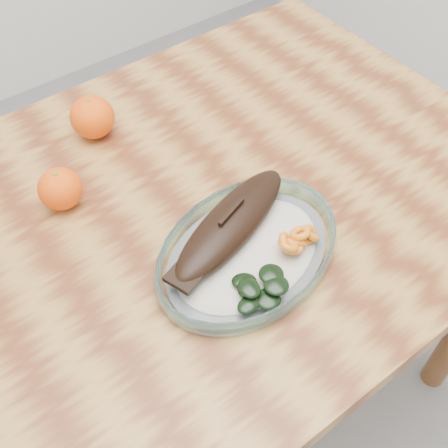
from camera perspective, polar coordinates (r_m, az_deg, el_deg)
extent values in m
plane|color=slate|center=(1.56, -2.73, -16.98)|extent=(3.00, 3.00, 0.00)
cube|color=brown|center=(0.93, -4.37, 0.60)|extent=(1.20, 0.80, 0.04)
cylinder|color=brown|center=(1.62, 5.61, 8.14)|extent=(0.06, 0.06, 0.71)
ellipsoid|color=white|center=(0.85, 2.43, -3.09)|extent=(0.63, 0.50, 0.01)
torus|color=#96E1E9|center=(0.84, 2.45, -2.69)|extent=(0.65, 0.65, 0.03)
ellipsoid|color=white|center=(0.84, 2.47, -2.36)|extent=(0.56, 0.43, 0.02)
ellipsoid|color=black|center=(0.84, 0.73, 0.77)|extent=(0.28, 0.16, 0.05)
ellipsoid|color=black|center=(0.84, 0.73, 0.42)|extent=(0.23, 0.13, 0.02)
cube|color=black|center=(0.78, -3.97, -4.51)|extent=(0.06, 0.06, 0.01)
cube|color=black|center=(0.82, 0.75, 1.68)|extent=(0.06, 0.02, 0.02)
torus|color=#E55410|center=(0.84, 8.59, -0.41)|extent=(0.04, 0.03, 0.04)
torus|color=#E55410|center=(0.83, 7.48, -1.20)|extent=(0.04, 0.05, 0.04)
torus|color=#E55410|center=(0.83, 7.09, -1.81)|extent=(0.04, 0.04, 0.03)
torus|color=#E55410|center=(0.85, 8.89, -0.33)|extent=(0.03, 0.04, 0.03)
torus|color=#E55410|center=(0.81, 6.62, -1.42)|extent=(0.04, 0.05, 0.03)
torus|color=#E55410|center=(0.83, 7.86, -0.25)|extent=(0.04, 0.04, 0.03)
torus|color=#E55410|center=(0.81, 6.39, -1.16)|extent=(0.04, 0.03, 0.04)
ellipsoid|color=black|center=(0.78, 2.49, -5.81)|extent=(0.05, 0.04, 0.01)
ellipsoid|color=black|center=(0.77, 4.58, -6.96)|extent=(0.05, 0.05, 0.01)
ellipsoid|color=black|center=(0.77, 2.55, -7.57)|extent=(0.04, 0.03, 0.01)
ellipsoid|color=black|center=(0.79, 2.08, -5.17)|extent=(0.05, 0.04, 0.01)
ellipsoid|color=black|center=(0.77, 2.61, -5.87)|extent=(0.03, 0.04, 0.01)
ellipsoid|color=black|center=(0.78, 4.90, -4.44)|extent=(0.04, 0.04, 0.01)
ellipsoid|color=black|center=(0.77, 5.42, -5.55)|extent=(0.05, 0.05, 0.01)
sphere|color=#FF3E05|center=(0.93, -16.31, 3.45)|extent=(0.07, 0.07, 0.07)
sphere|color=#FF3E05|center=(1.05, -13.24, 10.51)|extent=(0.08, 0.08, 0.08)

